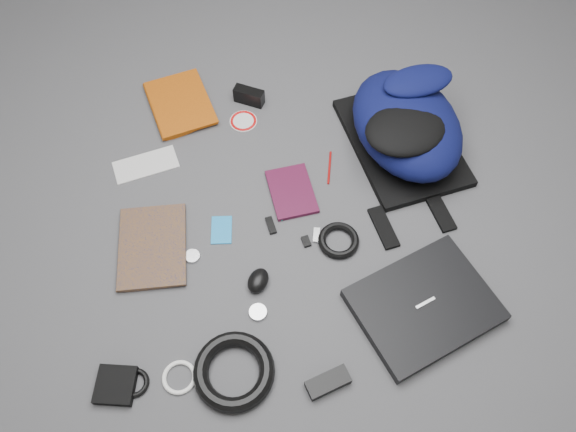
{
  "coord_description": "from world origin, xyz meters",
  "views": [
    {
      "loc": [
        -0.01,
        -0.85,
        1.46
      ],
      "look_at": [
        0.0,
        0.0,
        0.02
      ],
      "focal_mm": 35.0,
      "sensor_mm": 36.0,
      "label": 1
    }
  ],
  "objects_px": {
    "mouse": "(258,281)",
    "pouch": "(116,385)",
    "laptop": "(424,305)",
    "textbook_red": "(152,112)",
    "power_brick": "(328,382)",
    "compact_camera": "(249,96)",
    "backpack": "(407,124)",
    "comic_book": "(119,250)",
    "dvd_case": "(292,192)"
  },
  "relations": [
    {
      "from": "power_brick",
      "to": "pouch",
      "type": "distance_m",
      "value": 0.54
    },
    {
      "from": "laptop",
      "to": "textbook_red",
      "type": "distance_m",
      "value": 1.08
    },
    {
      "from": "textbook_red",
      "to": "laptop",
      "type": "bearing_deg",
      "value": -61.46
    },
    {
      "from": "pouch",
      "to": "mouse",
      "type": "bearing_deg",
      "value": 38.34
    },
    {
      "from": "comic_book",
      "to": "pouch",
      "type": "distance_m",
      "value": 0.39
    },
    {
      "from": "textbook_red",
      "to": "pouch",
      "type": "height_order",
      "value": "textbook_red"
    },
    {
      "from": "compact_camera",
      "to": "pouch",
      "type": "height_order",
      "value": "compact_camera"
    },
    {
      "from": "dvd_case",
      "to": "mouse",
      "type": "xyz_separation_m",
      "value": [
        -0.1,
        -0.3,
        0.01
      ]
    },
    {
      "from": "textbook_red",
      "to": "power_brick",
      "type": "xyz_separation_m",
      "value": [
        0.55,
        -0.9,
        -0.0
      ]
    },
    {
      "from": "backpack",
      "to": "compact_camera",
      "type": "xyz_separation_m",
      "value": [
        -0.5,
        0.19,
        -0.07
      ]
    },
    {
      "from": "compact_camera",
      "to": "mouse",
      "type": "relative_size",
      "value": 1.32
    },
    {
      "from": "textbook_red",
      "to": "compact_camera",
      "type": "xyz_separation_m",
      "value": [
        0.32,
        0.06,
        0.01
      ]
    },
    {
      "from": "laptop",
      "to": "power_brick",
      "type": "xyz_separation_m",
      "value": [
        -0.27,
        -0.2,
        -0.0
      ]
    },
    {
      "from": "textbook_red",
      "to": "comic_book",
      "type": "height_order",
      "value": "textbook_red"
    },
    {
      "from": "comic_book",
      "to": "mouse",
      "type": "height_order",
      "value": "mouse"
    },
    {
      "from": "laptop",
      "to": "comic_book",
      "type": "distance_m",
      "value": 0.88
    },
    {
      "from": "dvd_case",
      "to": "mouse",
      "type": "relative_size",
      "value": 2.36
    },
    {
      "from": "backpack",
      "to": "laptop",
      "type": "relative_size",
      "value": 1.35
    },
    {
      "from": "backpack",
      "to": "mouse",
      "type": "bearing_deg",
      "value": -150.61
    },
    {
      "from": "compact_camera",
      "to": "mouse",
      "type": "height_order",
      "value": "compact_camera"
    },
    {
      "from": "textbook_red",
      "to": "compact_camera",
      "type": "height_order",
      "value": "compact_camera"
    },
    {
      "from": "textbook_red",
      "to": "backpack",
      "type": "bearing_deg",
      "value": -30.24
    },
    {
      "from": "laptop",
      "to": "compact_camera",
      "type": "bearing_deg",
      "value": 95.53
    },
    {
      "from": "comic_book",
      "to": "textbook_red",
      "type": "bearing_deg",
      "value": 80.32
    },
    {
      "from": "comic_book",
      "to": "laptop",
      "type": "bearing_deg",
      "value": -17.19
    },
    {
      "from": "textbook_red",
      "to": "dvd_case",
      "type": "distance_m",
      "value": 0.56
    },
    {
      "from": "mouse",
      "to": "power_brick",
      "type": "relative_size",
      "value": 0.68
    },
    {
      "from": "mouse",
      "to": "laptop",
      "type": "bearing_deg",
      "value": 13.9
    },
    {
      "from": "laptop",
      "to": "power_brick",
      "type": "distance_m",
      "value": 0.34
    },
    {
      "from": "compact_camera",
      "to": "power_brick",
      "type": "relative_size",
      "value": 0.9
    },
    {
      "from": "laptop",
      "to": "compact_camera",
      "type": "relative_size",
      "value": 3.57
    },
    {
      "from": "power_brick",
      "to": "compact_camera",
      "type": "bearing_deg",
      "value": 79.12
    },
    {
      "from": "textbook_red",
      "to": "power_brick",
      "type": "relative_size",
      "value": 2.3
    },
    {
      "from": "laptop",
      "to": "comic_book",
      "type": "height_order",
      "value": "laptop"
    },
    {
      "from": "dvd_case",
      "to": "compact_camera",
      "type": "distance_m",
      "value": 0.4
    },
    {
      "from": "textbook_red",
      "to": "comic_book",
      "type": "xyz_separation_m",
      "value": [
        -0.04,
        -0.52,
        -0.0
      ]
    },
    {
      "from": "dvd_case",
      "to": "pouch",
      "type": "bearing_deg",
      "value": -141.16
    },
    {
      "from": "textbook_red",
      "to": "dvd_case",
      "type": "xyz_separation_m",
      "value": [
        0.46,
        -0.32,
        -0.01
      ]
    },
    {
      "from": "comic_book",
      "to": "mouse",
      "type": "bearing_deg",
      "value": -19.76
    },
    {
      "from": "mouse",
      "to": "pouch",
      "type": "height_order",
      "value": "mouse"
    },
    {
      "from": "dvd_case",
      "to": "pouch",
      "type": "distance_m",
      "value": 0.74
    },
    {
      "from": "compact_camera",
      "to": "mouse",
      "type": "xyz_separation_m",
      "value": [
        0.04,
        -0.68,
        -0.01
      ]
    },
    {
      "from": "comic_book",
      "to": "power_brick",
      "type": "relative_size",
      "value": 2.36
    },
    {
      "from": "power_brick",
      "to": "dvd_case",
      "type": "bearing_deg",
      "value": 74.2
    },
    {
      "from": "laptop",
      "to": "mouse",
      "type": "height_order",
      "value": "mouse"
    },
    {
      "from": "comic_book",
      "to": "compact_camera",
      "type": "height_order",
      "value": "compact_camera"
    },
    {
      "from": "mouse",
      "to": "pouch",
      "type": "distance_m",
      "value": 0.46
    },
    {
      "from": "laptop",
      "to": "pouch",
      "type": "relative_size",
      "value": 3.7
    },
    {
      "from": "textbook_red",
      "to": "compact_camera",
      "type": "bearing_deg",
      "value": -11.43
    },
    {
      "from": "laptop",
      "to": "textbook_red",
      "type": "xyz_separation_m",
      "value": [
        -0.82,
        0.7,
        -0.0
      ]
    }
  ]
}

